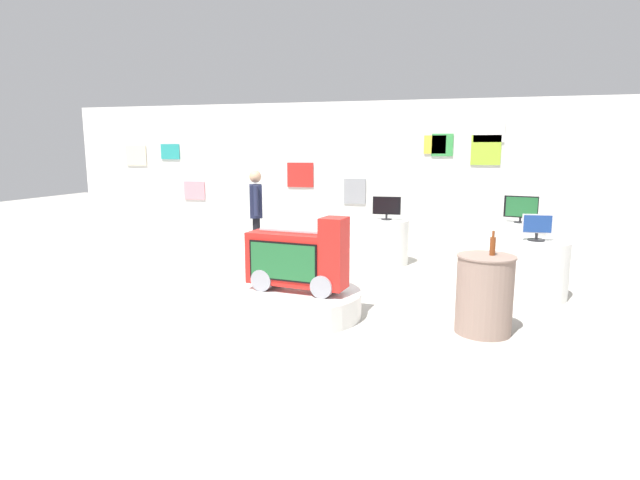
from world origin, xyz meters
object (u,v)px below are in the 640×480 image
object	(u,v)px
side_table_round	(484,294)
bottle_on_side_table	(493,245)
main_display_pedestal	(297,303)
display_pedestal_left_rear	(518,246)
tv_on_left_rear	(521,208)
display_pedestal_center_rear	(534,269)
tv_on_center_rear	(537,227)
shopper_browsing_near_truck	(256,210)
display_pedestal_right_rear	(386,242)
novelty_firetruck_tv	(298,261)
tv_on_right_rear	(387,207)

from	to	relation	value
side_table_round	bottle_on_side_table	size ratio (longest dim) A/B	3.26
main_display_pedestal	side_table_round	world-z (taller)	side_table_round
display_pedestal_left_rear	side_table_round	size ratio (longest dim) A/B	0.99
tv_on_left_rear	display_pedestal_center_rear	bearing A→B (deg)	-90.82
tv_on_left_rear	side_table_round	bearing A→B (deg)	-102.79
display_pedestal_center_rear	tv_on_center_rear	distance (m)	0.56
display_pedestal_left_rear	shopper_browsing_near_truck	world-z (taller)	shopper_browsing_near_truck
display_pedestal_right_rear	novelty_firetruck_tv	bearing A→B (deg)	-102.03
novelty_firetruck_tv	display_pedestal_right_rear	distance (m)	3.11
display_pedestal_right_rear	tv_on_right_rear	world-z (taller)	tv_on_right_rear
display_pedestal_left_rear	shopper_browsing_near_truck	xyz separation A→B (m)	(-4.23, -0.76, 0.54)
tv_on_left_rear	tv_on_center_rear	size ratio (longest dim) A/B	1.39
display_pedestal_center_rear	side_table_round	bearing A→B (deg)	-115.01
novelty_firetruck_tv	display_pedestal_right_rear	bearing A→B (deg)	77.97
bottle_on_side_table	tv_on_center_rear	bearing A→B (deg)	66.25
display_pedestal_center_rear	shopper_browsing_near_truck	size ratio (longest dim) A/B	0.53
novelty_firetruck_tv	bottle_on_side_table	distance (m)	2.11
novelty_firetruck_tv	tv_on_left_rear	bearing A→B (deg)	48.97
display_pedestal_center_rear	tv_on_right_rear	xyz separation A→B (m)	(-2.11, 1.56, 0.59)
display_pedestal_left_rear	side_table_round	xyz separation A→B (m)	(-0.74, -3.26, 0.05)
main_display_pedestal	display_pedestal_left_rear	distance (m)	4.24
main_display_pedestal	display_pedestal_center_rear	world-z (taller)	display_pedestal_center_rear
display_pedestal_center_rear	display_pedestal_right_rear	xyz separation A→B (m)	(-2.11, 1.57, 0.00)
tv_on_center_rear	side_table_round	size ratio (longest dim) A/B	0.44
display_pedestal_left_rear	tv_on_left_rear	bearing A→B (deg)	-75.25
main_display_pedestal	tv_on_right_rear	bearing A→B (deg)	77.53
tv_on_right_rear	side_table_round	xyz separation A→B (m)	(1.39, -3.10, -0.55)
display_pedestal_right_rear	main_display_pedestal	bearing A→B (deg)	-102.45
tv_on_left_rear	novelty_firetruck_tv	bearing A→B (deg)	-131.03
novelty_firetruck_tv	display_pedestal_center_rear	world-z (taller)	novelty_firetruck_tv
display_pedestal_right_rear	tv_on_right_rear	bearing A→B (deg)	-90.13
display_pedestal_right_rear	shopper_browsing_near_truck	world-z (taller)	shopper_browsing_near_truck
tv_on_right_rear	novelty_firetruck_tv	bearing A→B (deg)	-102.04
novelty_firetruck_tv	side_table_round	size ratio (longest dim) A/B	1.46
tv_on_center_rear	novelty_firetruck_tv	bearing A→B (deg)	-152.03
bottle_on_side_table	tv_on_left_rear	bearing A→B (deg)	78.03
main_display_pedestal	tv_on_center_rear	world-z (taller)	tv_on_center_rear
display_pedestal_left_rear	display_pedestal_right_rear	distance (m)	2.13
main_display_pedestal	tv_on_right_rear	distance (m)	3.20
shopper_browsing_near_truck	display_pedestal_center_rear	bearing A→B (deg)	-13.03
tv_on_left_rear	side_table_round	distance (m)	3.39
tv_on_center_rear	shopper_browsing_near_truck	distance (m)	4.31
novelty_firetruck_tv	display_pedestal_left_rear	distance (m)	4.24
tv_on_right_rear	tv_on_center_rear	bearing A→B (deg)	-36.67
tv_on_left_rear	shopper_browsing_near_truck	distance (m)	4.29
main_display_pedestal	display_pedestal_left_rear	xyz separation A→B (m)	(2.80, 3.18, 0.23)
tv_on_center_rear	side_table_round	distance (m)	1.76
main_display_pedestal	display_pedestal_left_rear	size ratio (longest dim) A/B	1.82
side_table_round	shopper_browsing_near_truck	xyz separation A→B (m)	(-3.49, 2.51, 0.50)
shopper_browsing_near_truck	side_table_round	bearing A→B (deg)	-35.70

